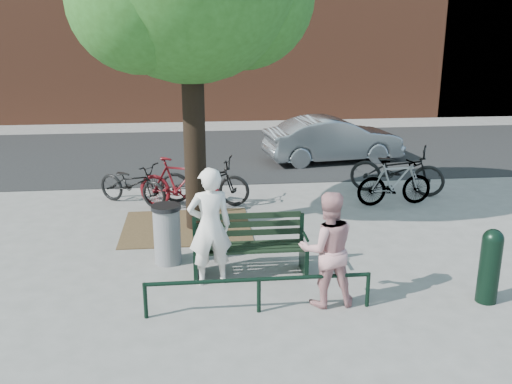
{
  "coord_description": "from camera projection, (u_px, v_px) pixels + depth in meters",
  "views": [
    {
      "loc": [
        -0.77,
        -8.06,
        3.78
      ],
      "look_at": [
        0.2,
        1.0,
        1.03
      ],
      "focal_mm": 40.0,
      "sensor_mm": 36.0,
      "label": 1
    }
  ],
  "objects": [
    {
      "name": "ground",
      "position": [
        250.0,
        274.0,
        8.85
      ],
      "size": [
        90.0,
        90.0,
        0.0
      ],
      "primitive_type": "plane",
      "color": "gray",
      "rests_on": "ground"
    },
    {
      "name": "bicycle_e",
      "position": [
        397.0,
        170.0,
        12.83
      ],
      "size": [
        2.21,
        1.54,
        1.1
      ],
      "primitive_type": "imported",
      "rotation": [
        0.0,
        0.0,
        1.14
      ],
      "color": "black",
      "rests_on": "ground"
    },
    {
      "name": "bicycle_a",
      "position": [
        132.0,
        184.0,
        12.09
      ],
      "size": [
        1.79,
        1.49,
        0.92
      ],
      "primitive_type": "imported",
      "rotation": [
        0.0,
        0.0,
        0.97
      ],
      "color": "black",
      "rests_on": "ground"
    },
    {
      "name": "person_right",
      "position": [
        327.0,
        249.0,
        7.71
      ],
      "size": [
        0.8,
        0.63,
        1.62
      ],
      "primitive_type": "imported",
      "rotation": [
        0.0,
        0.0,
        3.17
      ],
      "color": "tan",
      "rests_on": "ground"
    },
    {
      "name": "guard_railing",
      "position": [
        259.0,
        285.0,
        7.59
      ],
      "size": [
        3.06,
        0.06,
        0.51
      ],
      "color": "black",
      "rests_on": "ground"
    },
    {
      "name": "litter_bin",
      "position": [
        167.0,
        234.0,
        9.14
      ],
      "size": [
        0.48,
        0.48,
        0.97
      ],
      "color": "gray",
      "rests_on": "ground"
    },
    {
      "name": "bicycle_b",
      "position": [
        179.0,
        184.0,
        11.73
      ],
      "size": [
        1.87,
        1.19,
        1.09
      ],
      "primitive_type": "imported",
      "rotation": [
        0.0,
        0.0,
        1.17
      ],
      "color": "#520B10",
      "rests_on": "ground"
    },
    {
      "name": "park_bench",
      "position": [
        250.0,
        244.0,
        8.78
      ],
      "size": [
        1.74,
        0.54,
        0.97
      ],
      "color": "black",
      "rests_on": "ground"
    },
    {
      "name": "parked_car",
      "position": [
        333.0,
        139.0,
        15.75
      ],
      "size": [
        3.92,
        1.83,
        1.24
      ],
      "primitive_type": "imported",
      "rotation": [
        0.0,
        0.0,
        1.71
      ],
      "color": "gray",
      "rests_on": "ground"
    },
    {
      "name": "person_left",
      "position": [
        210.0,
        227.0,
        8.31
      ],
      "size": [
        0.71,
        0.53,
        1.78
      ],
      "primitive_type": "imported",
      "rotation": [
        0.0,
        0.0,
        3.3
      ],
      "color": "white",
      "rests_on": "ground"
    },
    {
      "name": "bicycle_c",
      "position": [
        204.0,
        181.0,
        12.1
      ],
      "size": [
        2.07,
        1.2,
        1.03
      ],
      "primitive_type": "imported",
      "rotation": [
        0.0,
        0.0,
        1.29
      ],
      "color": "black",
      "rests_on": "ground"
    },
    {
      "name": "road",
      "position": [
        222.0,
        153.0,
        16.94
      ],
      "size": [
        40.0,
        7.0,
        0.01
      ],
      "primitive_type": "cube",
      "color": "black",
      "rests_on": "ground"
    },
    {
      "name": "dirt_pit",
      "position": [
        187.0,
        227.0,
        10.84
      ],
      "size": [
        2.4,
        2.0,
        0.02
      ],
      "primitive_type": "cube",
      "color": "brown",
      "rests_on": "ground"
    },
    {
      "name": "bicycle_d",
      "position": [
        395.0,
        182.0,
        12.04
      ],
      "size": [
        1.67,
        0.57,
        0.99
      ],
      "primitive_type": "imported",
      "rotation": [
        0.0,
        0.0,
        1.63
      ],
      "color": "gray",
      "rests_on": "ground"
    },
    {
      "name": "bollard",
      "position": [
        490.0,
        263.0,
        7.83
      ],
      "size": [
        0.29,
        0.29,
        1.07
      ],
      "color": "black",
      "rests_on": "ground"
    }
  ]
}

